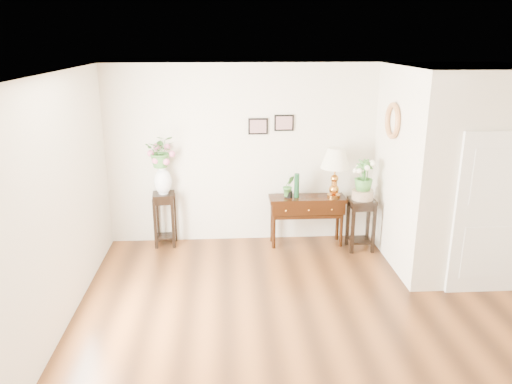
{
  "coord_description": "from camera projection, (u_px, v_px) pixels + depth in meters",
  "views": [
    {
      "loc": [
        -1.16,
        -4.85,
        3.16
      ],
      "look_at": [
        -0.77,
        1.3,
        1.24
      ],
      "focal_mm": 35.0,
      "sensor_mm": 36.0,
      "label": 1
    }
  ],
  "objects": [
    {
      "name": "floor",
      "position": [
        331.0,
        330.0,
        5.63
      ],
      "size": [
        6.0,
        5.5,
        0.02
      ],
      "primitive_type": "cube",
      "color": "brown",
      "rests_on": "ground"
    },
    {
      "name": "ceiling",
      "position": [
        344.0,
        76.0,
        4.79
      ],
      "size": [
        6.0,
        5.5,
        0.02
      ],
      "primitive_type": "cube",
      "color": "white",
      "rests_on": "ground"
    },
    {
      "name": "wall_back",
      "position": [
        299.0,
        154.0,
        7.83
      ],
      "size": [
        6.0,
        0.02,
        2.8
      ],
      "primitive_type": "cube",
      "color": "silver",
      "rests_on": "ground"
    },
    {
      "name": "wall_left",
      "position": [
        44.0,
        219.0,
        5.03
      ],
      "size": [
        0.02,
        5.5,
        2.8
      ],
      "primitive_type": "cube",
      "color": "silver",
      "rests_on": "ground"
    },
    {
      "name": "partition",
      "position": [
        457.0,
        167.0,
        7.03
      ],
      "size": [
        1.8,
        1.95,
        2.8
      ],
      "primitive_type": "cube",
      "color": "silver",
      "rests_on": "floor"
    },
    {
      "name": "door",
      "position": [
        490.0,
        215.0,
        6.18
      ],
      "size": [
        0.9,
        0.05,
        2.1
      ],
      "primitive_type": "cube",
      "color": "white",
      "rests_on": "floor"
    },
    {
      "name": "art_print_left",
      "position": [
        258.0,
        126.0,
        7.64
      ],
      "size": [
        0.3,
        0.02,
        0.25
      ],
      "primitive_type": "cube",
      "color": "black",
      "rests_on": "wall_back"
    },
    {
      "name": "art_print_right",
      "position": [
        284.0,
        123.0,
        7.65
      ],
      "size": [
        0.3,
        0.02,
        0.25
      ],
      "primitive_type": "cube",
      "color": "black",
      "rests_on": "wall_back"
    },
    {
      "name": "wall_ornament",
      "position": [
        392.0,
        121.0,
        6.9
      ],
      "size": [
        0.07,
        0.51,
        0.51
      ],
      "primitive_type": "torus",
      "rotation": [
        0.0,
        1.57,
        0.0
      ],
      "color": "tan",
      "rests_on": "partition"
    },
    {
      "name": "console_table",
      "position": [
        306.0,
        221.0,
        7.86
      ],
      "size": [
        1.18,
        0.4,
        0.79
      ],
      "primitive_type": "cube",
      "rotation": [
        0.0,
        0.0,
        -0.01
      ],
      "color": "black",
      "rests_on": "floor"
    },
    {
      "name": "table_lamp",
      "position": [
        335.0,
        175.0,
        7.66
      ],
      "size": [
        0.46,
        0.46,
        0.78
      ],
      "primitive_type": "cube",
      "rotation": [
        0.0,
        0.0,
        0.04
      ],
      "color": "#C98231",
      "rests_on": "console_table"
    },
    {
      "name": "green_vase",
      "position": [
        297.0,
        187.0,
        7.68
      ],
      "size": [
        0.08,
        0.08,
        0.38
      ],
      "primitive_type": "cylinder",
      "rotation": [
        0.0,
        0.0,
        -0.02
      ],
      "color": "#144022",
      "rests_on": "console_table"
    },
    {
      "name": "potted_plant",
      "position": [
        289.0,
        187.0,
        7.67
      ],
      "size": [
        0.22,
        0.19,
        0.33
      ],
      "primitive_type": "imported",
      "rotation": [
        0.0,
        0.0,
        0.28
      ],
      "color": "#418137",
      "rests_on": "console_table"
    },
    {
      "name": "plant_stand_a",
      "position": [
        165.0,
        219.0,
        7.81
      ],
      "size": [
        0.36,
        0.36,
        0.85
      ],
      "primitive_type": "cube",
      "rotation": [
        0.0,
        0.0,
        0.09
      ],
      "color": "black",
      "rests_on": "floor"
    },
    {
      "name": "porcelain_vase",
      "position": [
        163.0,
        179.0,
        7.62
      ],
      "size": [
        0.36,
        0.36,
        0.47
      ],
      "primitive_type": null,
      "rotation": [
        0.0,
        0.0,
        -0.4
      ],
      "color": "white",
      "rests_on": "plant_stand_a"
    },
    {
      "name": "lily_arrangement",
      "position": [
        161.0,
        152.0,
        7.49
      ],
      "size": [
        0.47,
        0.42,
        0.5
      ],
      "primitive_type": "imported",
      "rotation": [
        0.0,
        0.0,
        0.06
      ],
      "color": "#418137",
      "rests_on": "porcelain_vase"
    },
    {
      "name": "plant_stand_b",
      "position": [
        361.0,
        224.0,
        7.67
      ],
      "size": [
        0.39,
        0.39,
        0.81
      ],
      "primitive_type": "cube",
      "rotation": [
        0.0,
        0.0,
        0.01
      ],
      "color": "black",
      "rests_on": "floor"
    },
    {
      "name": "ceramic_bowl",
      "position": [
        363.0,
        194.0,
        7.52
      ],
      "size": [
        0.36,
        0.36,
        0.14
      ],
      "primitive_type": "cylinder",
      "rotation": [
        0.0,
        0.0,
        0.13
      ],
      "color": "tan",
      "rests_on": "plant_stand_b"
    },
    {
      "name": "narcissus",
      "position": [
        364.0,
        176.0,
        7.44
      ],
      "size": [
        0.33,
        0.33,
        0.49
      ],
      "primitive_type": "imported",
      "rotation": [
        0.0,
        0.0,
        -0.25
      ],
      "color": "#418137",
      "rests_on": "ceramic_bowl"
    }
  ]
}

